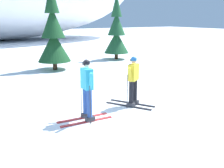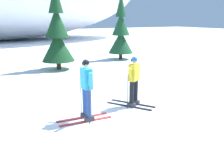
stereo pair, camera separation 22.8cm
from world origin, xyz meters
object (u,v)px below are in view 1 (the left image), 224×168
object	(u,v)px
pine_tree_right	(53,34)
pine_tree_far_right	(116,32)
skier_yellow_jacket	(133,80)
skier_cyan_jacket	(87,89)

from	to	relation	value
pine_tree_right	pine_tree_far_right	xyz separation A→B (m)	(5.19, 1.52, -0.13)
pine_tree_right	skier_yellow_jacket	bearing A→B (deg)	-87.55
skier_yellow_jacket	skier_cyan_jacket	bearing A→B (deg)	-168.90
pine_tree_far_right	skier_cyan_jacket	bearing A→B (deg)	-125.50
pine_tree_right	pine_tree_far_right	bearing A→B (deg)	16.34
skier_yellow_jacket	pine_tree_right	bearing A→B (deg)	92.45
skier_yellow_jacket	skier_cyan_jacket	distance (m)	1.96
skier_cyan_jacket	pine_tree_right	bearing A→B (deg)	78.73
skier_yellow_jacket	pine_tree_right	distance (m)	7.71
pine_tree_far_right	pine_tree_right	bearing A→B (deg)	-163.66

